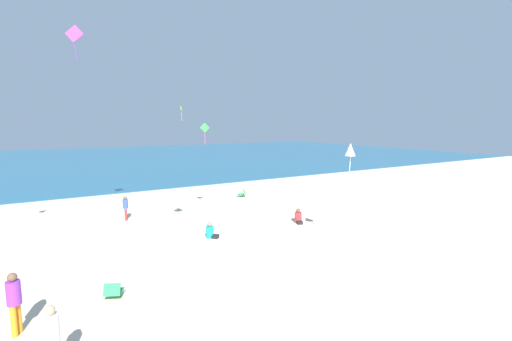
{
  "coord_description": "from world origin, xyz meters",
  "views": [
    {
      "loc": [
        -9.4,
        -9.95,
        5.63
      ],
      "look_at": [
        0.0,
        5.75,
        3.18
      ],
      "focal_mm": 24.63,
      "sensor_mm": 36.0,
      "label": 1
    }
  ],
  "objects_px": {
    "person_1": "(298,218)",
    "kite_green": "(205,129)",
    "beach_chair_mid_beach": "(242,193)",
    "person_0": "(211,232)",
    "person_3": "(14,299)",
    "kite_white": "(350,150)",
    "beach_chair_far_left": "(113,291)",
    "person_2": "(126,206)",
    "kite_lime": "(182,110)",
    "person_4": "(51,337)",
    "kite_magenta": "(74,34)"
  },
  "relations": [
    {
      "from": "person_1",
      "to": "kite_green",
      "type": "height_order",
      "value": "kite_green"
    },
    {
      "from": "beach_chair_mid_beach",
      "to": "person_0",
      "type": "bearing_deg",
      "value": 83.23
    },
    {
      "from": "person_3",
      "to": "kite_white",
      "type": "distance_m",
      "value": 13.0
    },
    {
      "from": "beach_chair_far_left",
      "to": "person_0",
      "type": "height_order",
      "value": "person_0"
    },
    {
      "from": "beach_chair_far_left",
      "to": "person_2",
      "type": "relative_size",
      "value": 0.53
    },
    {
      "from": "beach_chair_mid_beach",
      "to": "kite_lime",
      "type": "bearing_deg",
      "value": -44.52
    },
    {
      "from": "person_0",
      "to": "person_4",
      "type": "relative_size",
      "value": 0.46
    },
    {
      "from": "person_4",
      "to": "beach_chair_mid_beach",
      "type": "bearing_deg",
      "value": 125.42
    },
    {
      "from": "person_3",
      "to": "kite_magenta",
      "type": "xyz_separation_m",
      "value": [
        2.62,
        9.77,
        9.11
      ]
    },
    {
      "from": "kite_lime",
      "to": "kite_magenta",
      "type": "height_order",
      "value": "kite_magenta"
    },
    {
      "from": "kite_magenta",
      "to": "kite_green",
      "type": "relative_size",
      "value": 1.42
    },
    {
      "from": "person_3",
      "to": "kite_lime",
      "type": "xyz_separation_m",
      "value": [
        11.82,
        20.45,
        5.85
      ]
    },
    {
      "from": "beach_chair_mid_beach",
      "to": "beach_chair_far_left",
      "type": "distance_m",
      "value": 16.36
    },
    {
      "from": "beach_chair_mid_beach",
      "to": "person_1",
      "type": "xyz_separation_m",
      "value": [
        -0.72,
        -7.95,
        0.03
      ]
    },
    {
      "from": "person_4",
      "to": "kite_lime",
      "type": "xyz_separation_m",
      "value": [
        11.0,
        22.87,
        5.86
      ]
    },
    {
      "from": "beach_chair_far_left",
      "to": "kite_magenta",
      "type": "distance_m",
      "value": 13.34
    },
    {
      "from": "person_4",
      "to": "kite_magenta",
      "type": "relative_size",
      "value": 0.99
    },
    {
      "from": "person_0",
      "to": "kite_green",
      "type": "bearing_deg",
      "value": 115.16
    },
    {
      "from": "person_1",
      "to": "kite_white",
      "type": "xyz_separation_m",
      "value": [
        -0.58,
        -4.36,
        4.18
      ]
    },
    {
      "from": "person_3",
      "to": "kite_green",
      "type": "bearing_deg",
      "value": -108.71
    },
    {
      "from": "beach_chair_mid_beach",
      "to": "person_4",
      "type": "distance_m",
      "value": 19.89
    },
    {
      "from": "person_4",
      "to": "kite_green",
      "type": "xyz_separation_m",
      "value": [
        8.19,
        10.77,
        4.35
      ]
    },
    {
      "from": "kite_magenta",
      "to": "kite_green",
      "type": "bearing_deg",
      "value": -12.51
    },
    {
      "from": "person_3",
      "to": "kite_magenta",
      "type": "height_order",
      "value": "kite_magenta"
    },
    {
      "from": "person_0",
      "to": "person_3",
      "type": "distance_m",
      "value": 9.12
    },
    {
      "from": "person_2",
      "to": "person_4",
      "type": "distance_m",
      "value": 13.32
    },
    {
      "from": "person_1",
      "to": "person_0",
      "type": "bearing_deg",
      "value": -70.13
    },
    {
      "from": "person_1",
      "to": "person_2",
      "type": "xyz_separation_m",
      "value": [
        -8.35,
        5.64,
        0.53
      ]
    },
    {
      "from": "person_0",
      "to": "kite_magenta",
      "type": "height_order",
      "value": "kite_magenta"
    },
    {
      "from": "person_2",
      "to": "person_1",
      "type": "bearing_deg",
      "value": 158.86
    },
    {
      "from": "person_0",
      "to": "kite_lime",
      "type": "xyz_separation_m",
      "value": [
        4.09,
        15.67,
        6.56
      ]
    },
    {
      "from": "kite_lime",
      "to": "kite_magenta",
      "type": "bearing_deg",
      "value": -130.75
    },
    {
      "from": "beach_chair_mid_beach",
      "to": "person_0",
      "type": "distance_m",
      "value": 9.93
    },
    {
      "from": "person_1",
      "to": "person_4",
      "type": "height_order",
      "value": "person_4"
    },
    {
      "from": "beach_chair_mid_beach",
      "to": "person_0",
      "type": "xyz_separation_m",
      "value": [
        -6.1,
        -7.83,
        0.02
      ]
    },
    {
      "from": "beach_chair_far_left",
      "to": "kite_green",
      "type": "distance_m",
      "value": 11.18
    },
    {
      "from": "person_1",
      "to": "person_3",
      "type": "xyz_separation_m",
      "value": [
        -13.1,
        -4.66,
        0.7
      ]
    },
    {
      "from": "kite_white",
      "to": "kite_green",
      "type": "relative_size",
      "value": 1.39
    },
    {
      "from": "beach_chair_mid_beach",
      "to": "beach_chair_far_left",
      "type": "relative_size",
      "value": 1.05
    },
    {
      "from": "kite_lime",
      "to": "kite_white",
      "type": "bearing_deg",
      "value": -88.0
    },
    {
      "from": "person_2",
      "to": "kite_white",
      "type": "bearing_deg",
      "value": 140.74
    },
    {
      "from": "beach_chair_mid_beach",
      "to": "person_3",
      "type": "relative_size",
      "value": 0.47
    },
    {
      "from": "person_0",
      "to": "person_3",
      "type": "xyz_separation_m",
      "value": [
        -7.73,
        -4.78,
        0.71
      ]
    },
    {
      "from": "beach_chair_mid_beach",
      "to": "person_0",
      "type": "height_order",
      "value": "person_0"
    },
    {
      "from": "person_1",
      "to": "person_2",
      "type": "height_order",
      "value": "person_2"
    },
    {
      "from": "person_1",
      "to": "person_2",
      "type": "distance_m",
      "value": 10.09
    },
    {
      "from": "kite_white",
      "to": "kite_magenta",
      "type": "relative_size",
      "value": 0.98
    },
    {
      "from": "person_4",
      "to": "kite_magenta",
      "type": "distance_m",
      "value": 15.32
    },
    {
      "from": "person_0",
      "to": "kite_lime",
      "type": "relative_size",
      "value": 0.58
    },
    {
      "from": "person_2",
      "to": "person_3",
      "type": "height_order",
      "value": "person_3"
    }
  ]
}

